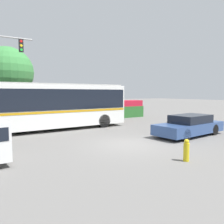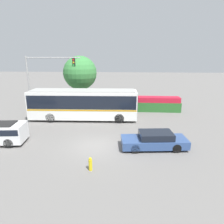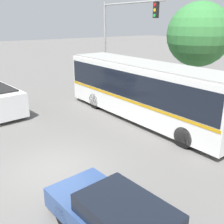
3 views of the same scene
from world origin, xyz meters
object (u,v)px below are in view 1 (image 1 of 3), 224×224
at_px(fire_hydrant, 186,151).
at_px(sedan_foreground, 189,126).
at_px(city_bus, 48,104).
at_px(street_tree_left, 7,72).

bearing_deg(fire_hydrant, sedan_foreground, 38.07).
bearing_deg(fire_hydrant, city_bus, 103.81).
xyz_separation_m(sedan_foreground, fire_hydrant, (-4.28, -3.35, -0.20)).
bearing_deg(city_bus, sedan_foreground, -46.34).
distance_m(city_bus, fire_hydrant, 10.32).
bearing_deg(city_bus, fire_hydrant, -78.19).
bearing_deg(sedan_foreground, street_tree_left, -63.04).
relative_size(street_tree_left, fire_hydrant, 7.83).
bearing_deg(street_tree_left, city_bus, -75.43).
distance_m(sedan_foreground, street_tree_left, 16.17).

